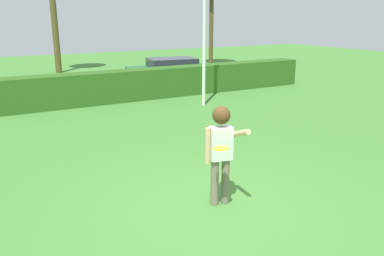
# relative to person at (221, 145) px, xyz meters

# --- Properties ---
(ground_plane) EXTENTS (60.00, 60.00, 0.00)m
(ground_plane) POSITION_rel_person_xyz_m (-0.14, -0.06, -1.11)
(ground_plane) COLOR #438032
(person) EXTENTS (0.55, 0.79, 1.77)m
(person) POSITION_rel_person_xyz_m (0.00, 0.00, 0.00)
(person) COLOR #76695A
(person) RESTS_ON ground
(frisbee) EXTENTS (0.25, 0.26, 0.04)m
(frisbee) POSITION_rel_person_xyz_m (-0.27, -0.39, 0.10)
(frisbee) COLOR yellow
(lamppost) EXTENTS (0.24, 0.24, 5.91)m
(lamppost) POSITION_rel_person_xyz_m (3.86, 6.98, 2.16)
(lamppost) COLOR silver
(lamppost) RESTS_ON ground
(hedge_row) EXTENTS (20.43, 0.90, 1.18)m
(hedge_row) POSITION_rel_person_xyz_m (-0.14, 9.23, -0.52)
(hedge_row) COLOR #2C5B1B
(hedge_row) RESTS_ON ground
(parked_car_green) EXTENTS (4.41, 2.31, 1.25)m
(parked_car_green) POSITION_rel_person_xyz_m (4.95, 11.75, -0.42)
(parked_car_green) COLOR #1E6633
(parked_car_green) RESTS_ON ground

